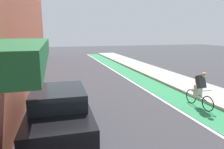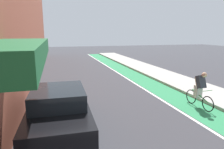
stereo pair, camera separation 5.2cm
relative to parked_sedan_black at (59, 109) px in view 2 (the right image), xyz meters
name	(u,v)px [view 2 (the right image)]	position (x,y,z in m)	size (l,w,h in m)	color
ground_plane	(105,88)	(2.79, 4.94, -0.79)	(78.09, 78.09, 0.00)	#38383D
bike_lane_paint	(139,78)	(5.82, 6.94, -0.79)	(1.60, 35.50, 0.00)	#2D8451
lane_divider_stripe	(127,79)	(4.92, 6.94, -0.78)	(0.12, 35.50, 0.00)	white
sidewalk_right	(164,75)	(7.88, 6.94, -0.72)	(2.52, 35.50, 0.14)	#A8A59E
parked_sedan_black	(59,109)	(0.00, 0.00, 0.00)	(2.01, 4.65, 1.53)	black
cyclist_mid	(200,89)	(5.99, 0.66, 0.06)	(0.48, 1.71, 1.61)	black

